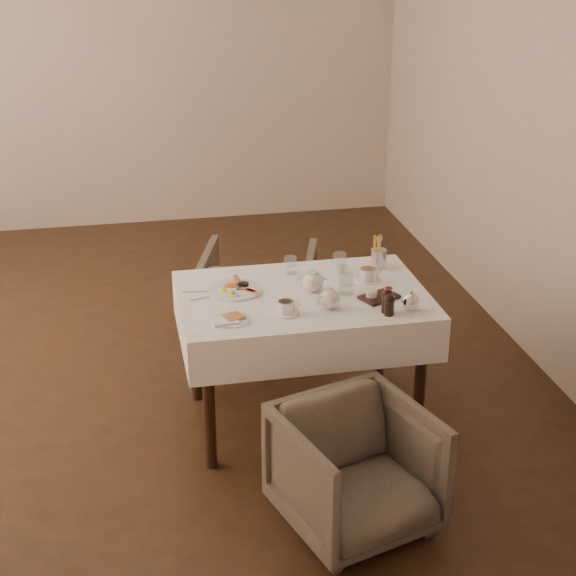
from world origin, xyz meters
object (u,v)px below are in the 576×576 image
(armchair_far, at_px, (259,300))
(breakfast_plate, at_px, (235,289))
(table, at_px, (303,314))
(armchair_near, at_px, (356,470))
(teapot_centre, at_px, (313,280))

(armchair_far, height_order, breakfast_plate, breakfast_plate)
(table, distance_m, armchair_near, 0.98)
(armchair_far, height_order, teapot_centre, teapot_centre)
(armchair_near, xyz_separation_m, armchair_far, (-0.13, 1.83, 0.03))
(armchair_far, bearing_deg, breakfast_plate, 88.75)
(breakfast_plate, relative_size, teapot_centre, 1.78)
(armchair_far, xyz_separation_m, teapot_centre, (0.14, -0.89, 0.50))
(armchair_far, bearing_deg, teapot_centre, 115.29)
(armchair_near, bearing_deg, table, 75.47)
(armchair_near, xyz_separation_m, breakfast_plate, (-0.39, 1.02, 0.47))
(table, relative_size, breakfast_plate, 4.52)
(armchair_far, relative_size, teapot_centre, 4.47)
(armchair_near, distance_m, teapot_centre, 1.08)
(breakfast_plate, bearing_deg, table, 2.57)
(armchair_near, relative_size, breakfast_plate, 2.26)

